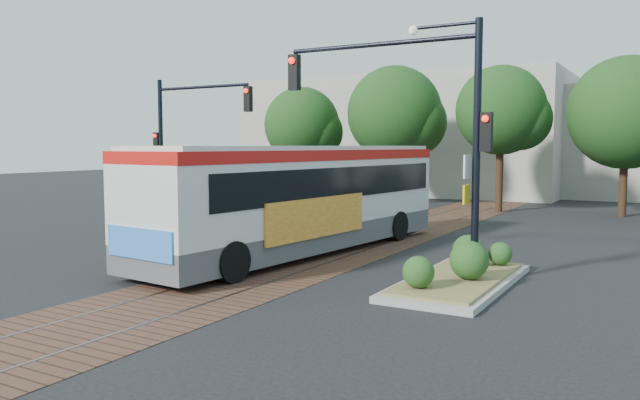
{
  "coord_description": "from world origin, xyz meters",
  "views": [
    {
      "loc": [
        9.19,
        -15.21,
        3.3
      ],
      "look_at": [
        -0.51,
        1.63,
        1.6
      ],
      "focal_mm": 35.0,
      "sensor_mm": 36.0,
      "label": 1
    }
  ],
  "objects": [
    {
      "name": "trackbed",
      "position": [
        0.0,
        4.0,
        0.01
      ],
      "size": [
        3.6,
        40.0,
        0.02
      ],
      "color": "#503324",
      "rests_on": "ground"
    },
    {
      "name": "city_bus",
      "position": [
        -0.77,
        1.08,
        1.84
      ],
      "size": [
        3.81,
        12.5,
        3.29
      ],
      "rotation": [
        0.0,
        0.0,
        -0.1
      ],
      "color": "#4C4C4F",
      "rests_on": "ground"
    },
    {
      "name": "ground",
      "position": [
        0.0,
        0.0,
        0.0
      ],
      "size": [
        120.0,
        120.0,
        0.0
      ],
      "primitive_type": "plane",
      "color": "black",
      "rests_on": "ground"
    },
    {
      "name": "traffic_island",
      "position": [
        4.82,
        -0.9,
        0.33
      ],
      "size": [
        2.2,
        5.2,
        1.13
      ],
      "color": "gray",
      "rests_on": "ground"
    },
    {
      "name": "warehouses",
      "position": [
        -0.53,
        28.75,
        3.81
      ],
      "size": [
        40.0,
        13.0,
        8.0
      ],
      "color": "#ADA899",
      "rests_on": "ground"
    },
    {
      "name": "parked_car",
      "position": [
        -6.18,
        9.9,
        0.68
      ],
      "size": [
        4.98,
        2.8,
        1.36
      ],
      "primitive_type": "imported",
      "rotation": [
        0.0,
        0.0,
        1.37
      ],
      "color": "black",
      "rests_on": "ground"
    },
    {
      "name": "officer",
      "position": [
        -6.48,
        2.33,
        0.79
      ],
      "size": [
        0.69,
        0.64,
        1.59
      ],
      "primitive_type": "imported",
      "rotation": [
        0.0,
        0.0,
        3.75
      ],
      "color": "black",
      "rests_on": "ground"
    },
    {
      "name": "signal_pole_left",
      "position": [
        -8.37,
        4.0,
        3.86
      ],
      "size": [
        4.99,
        0.34,
        6.0
      ],
      "color": "black",
      "rests_on": "ground"
    },
    {
      "name": "tree_row",
      "position": [
        1.21,
        16.42,
        4.85
      ],
      "size": [
        26.4,
        5.6,
        7.67
      ],
      "color": "#382314",
      "rests_on": "ground"
    },
    {
      "name": "signal_pole_main",
      "position": [
        3.86,
        -0.81,
        4.16
      ],
      "size": [
        5.49,
        0.46,
        6.0
      ],
      "color": "black",
      "rests_on": "ground"
    }
  ]
}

